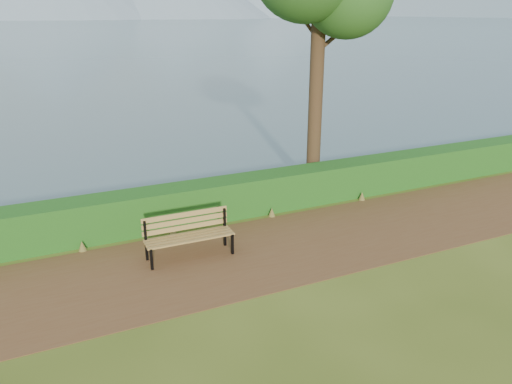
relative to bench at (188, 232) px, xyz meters
name	(u,v)px	position (x,y,z in m)	size (l,w,h in m)	color
ground	(248,261)	(1.07, -0.83, -0.56)	(140.00, 140.00, 0.00)	#405016
path	(243,256)	(1.07, -0.53, -0.55)	(40.00, 3.40, 0.01)	brown
hedge	(207,201)	(1.07, 1.77, -0.06)	(32.00, 0.85, 1.00)	#194D16
water	(21,23)	(1.07, 259.17, -0.55)	(700.00, 510.00, 0.00)	#496875
bench	(188,232)	(0.00, 0.00, 0.00)	(1.95, 0.61, 0.97)	black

